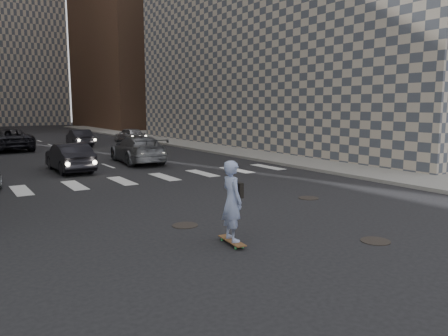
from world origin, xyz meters
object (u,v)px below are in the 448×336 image
object	(u,v)px
traffic_car_d	(130,135)
traffic_car_e	(79,138)
skateboarder	(232,201)
traffic_car_b	(138,149)
traffic_car_c	(7,139)
traffic_car_a	(70,157)

from	to	relation	value
traffic_car_d	traffic_car_e	distance (m)	4.98
skateboarder	traffic_car_b	distance (m)	15.72
skateboarder	traffic_car_c	bearing A→B (deg)	99.88
traffic_car_e	traffic_car_a	bearing A→B (deg)	76.90
traffic_car_b	traffic_car_a	bearing A→B (deg)	23.33
traffic_car_a	traffic_car_b	xyz separation A→B (m)	(4.09, 1.38, 0.07)
traffic_car_d	traffic_car_e	xyz separation A→B (m)	(-4.76, -1.47, 0.02)
traffic_car_a	traffic_car_e	world-z (taller)	traffic_car_a
skateboarder	traffic_car_b	xyz separation A→B (m)	(3.71, 15.27, -0.28)
traffic_car_b	traffic_car_d	size ratio (longest dim) A/B	1.37
traffic_car_b	traffic_car_c	size ratio (longest dim) A/B	0.91
traffic_car_c	traffic_car_e	world-z (taller)	traffic_car_c
traffic_car_b	traffic_car_c	world-z (taller)	traffic_car_c
traffic_car_c	traffic_car_d	size ratio (longest dim) A/B	1.50
traffic_car_d	traffic_car_a	bearing A→B (deg)	53.41
traffic_car_a	traffic_car_e	bearing A→B (deg)	-107.25
skateboarder	traffic_car_b	world-z (taller)	skateboarder
traffic_car_e	traffic_car_c	bearing A→B (deg)	8.95
skateboarder	traffic_car_e	world-z (taller)	skateboarder
skateboarder	traffic_car_e	distance (m)	27.60
skateboarder	traffic_car_e	bearing A→B (deg)	88.76
traffic_car_b	traffic_car_e	size ratio (longest dim) A/B	1.28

